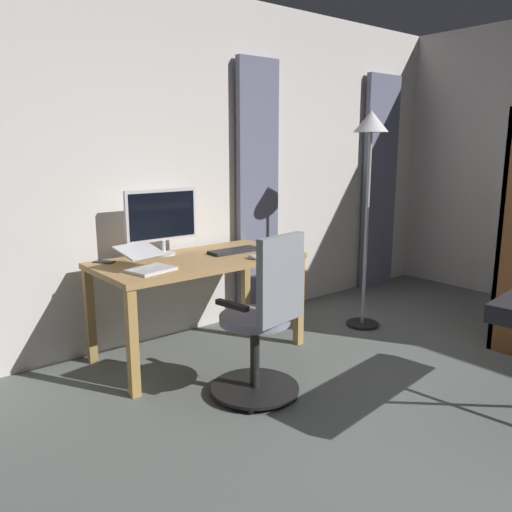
# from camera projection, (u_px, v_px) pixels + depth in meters

# --- Properties ---
(back_room_partition) EXTENTS (5.68, 0.10, 2.73)m
(back_room_partition) POSITION_uv_depth(u_px,v_px,m) (210.00, 167.00, 4.37)
(back_room_partition) COLOR silver
(back_room_partition) RESTS_ON ground
(curtain_left_panel) EXTENTS (0.50, 0.06, 2.27)m
(curtain_left_panel) POSITION_uv_depth(u_px,v_px,m) (380.00, 184.00, 5.65)
(curtain_left_panel) COLOR slate
(curtain_left_panel) RESTS_ON ground
(curtain_right_panel) EXTENTS (0.43, 0.06, 2.27)m
(curtain_right_panel) POSITION_uv_depth(u_px,v_px,m) (258.00, 192.00, 4.59)
(curtain_right_panel) COLOR slate
(curtain_right_panel) RESTS_ON ground
(desk) EXTENTS (1.49, 0.76, 0.74)m
(desk) POSITION_uv_depth(u_px,v_px,m) (198.00, 269.00, 3.82)
(desk) COLOR #AE854F
(desk) RESTS_ON ground
(office_chair) EXTENTS (0.56, 0.56, 1.04)m
(office_chair) POSITION_uv_depth(u_px,v_px,m) (263.00, 325.00, 3.15)
(office_chair) COLOR black
(office_chair) RESTS_ON ground
(computer_monitor) EXTENTS (0.58, 0.18, 0.49)m
(computer_monitor) POSITION_uv_depth(u_px,v_px,m) (162.00, 217.00, 3.85)
(computer_monitor) COLOR silver
(computer_monitor) RESTS_ON desk
(computer_keyboard) EXTENTS (0.41, 0.14, 0.02)m
(computer_keyboard) POSITION_uv_depth(u_px,v_px,m) (234.00, 251.00, 3.99)
(computer_keyboard) COLOR #232328
(computer_keyboard) RESTS_ON desk
(laptop) EXTENTS (0.35, 0.38, 0.16)m
(laptop) POSITION_uv_depth(u_px,v_px,m) (146.00, 263.00, 3.41)
(laptop) COLOR silver
(laptop) RESTS_ON desk
(computer_mouse) EXTENTS (0.06, 0.10, 0.04)m
(computer_mouse) POSITION_uv_depth(u_px,v_px,m) (253.00, 257.00, 3.75)
(computer_mouse) COLOR #B7BCC1
(computer_mouse) RESTS_ON desk
(cell_phone_face_up) EXTENTS (0.14, 0.16, 0.01)m
(cell_phone_face_up) POSITION_uv_depth(u_px,v_px,m) (104.00, 262.00, 3.64)
(cell_phone_face_up) COLOR #232328
(cell_phone_face_up) RESTS_ON desk
(floor_lamp) EXTENTS (0.28, 0.28, 1.82)m
(floor_lamp) POSITION_uv_depth(u_px,v_px,m) (370.00, 155.00, 4.24)
(floor_lamp) COLOR black
(floor_lamp) RESTS_ON ground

